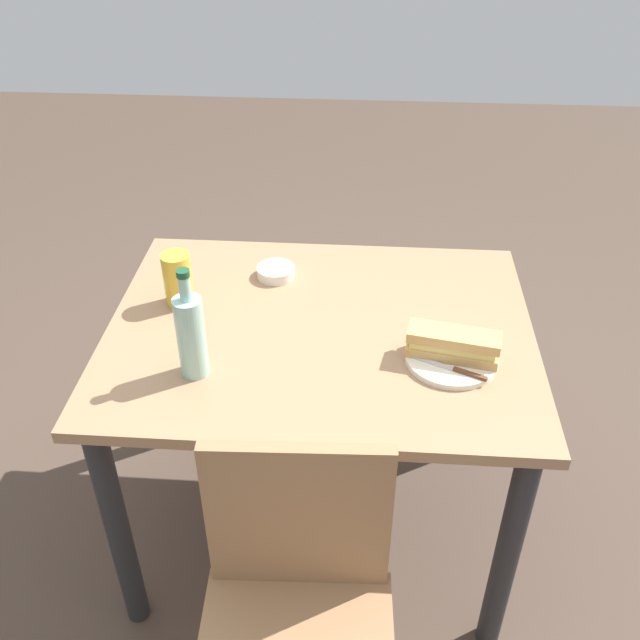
{
  "coord_description": "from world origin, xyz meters",
  "views": [
    {
      "loc": [
        -0.1,
        1.45,
        1.81
      ],
      "look_at": [
        0.0,
        0.0,
        0.77
      ],
      "focal_mm": 39.86,
      "sensor_mm": 36.0,
      "label": 1
    }
  ],
  "objects": [
    {
      "name": "ground_plane",
      "position": [
        0.0,
        0.0,
        0.0
      ],
      "size": [
        8.0,
        8.0,
        0.0
      ],
      "primitive_type": "plane",
      "color": "#47382D"
    },
    {
      "name": "dining_table",
      "position": [
        0.0,
        0.0,
        0.63
      ],
      "size": [
        1.07,
        0.84,
        0.75
      ],
      "color": "#997251",
      "rests_on": "ground"
    },
    {
      "name": "chair_far",
      "position": [
        0.0,
        0.61,
        0.48
      ],
      "size": [
        0.42,
        0.42,
        0.84
      ],
      "color": "#936B47",
      "rests_on": "ground"
    },
    {
      "name": "plate_near",
      "position": [
        -0.32,
        0.12,
        0.76
      ],
      "size": [
        0.22,
        0.22,
        0.01
      ],
      "primitive_type": "cylinder",
      "color": "silver",
      "rests_on": "dining_table"
    },
    {
      "name": "baguette_sandwich_near",
      "position": [
        -0.32,
        0.12,
        0.8
      ],
      "size": [
        0.22,
        0.11,
        0.07
      ],
      "color": "tan",
      "rests_on": "plate_near"
    },
    {
      "name": "knife_near",
      "position": [
        -0.32,
        0.17,
        0.77
      ],
      "size": [
        0.17,
        0.09,
        0.01
      ],
      "color": "silver",
      "rests_on": "plate_near"
    },
    {
      "name": "water_bottle",
      "position": [
        0.28,
        0.2,
        0.86
      ],
      "size": [
        0.07,
        0.07,
        0.28
      ],
      "color": "#99C6B7",
      "rests_on": "dining_table"
    },
    {
      "name": "beer_glass",
      "position": [
        0.38,
        -0.08,
        0.82
      ],
      "size": [
        0.08,
        0.08,
        0.15
      ],
      "primitive_type": "cylinder",
      "color": "gold",
      "rests_on": "dining_table"
    },
    {
      "name": "olive_bowl",
      "position": [
        0.14,
        -0.23,
        0.76
      ],
      "size": [
        0.11,
        0.11,
        0.03
      ],
      "primitive_type": "cylinder",
      "color": "silver",
      "rests_on": "dining_table"
    }
  ]
}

